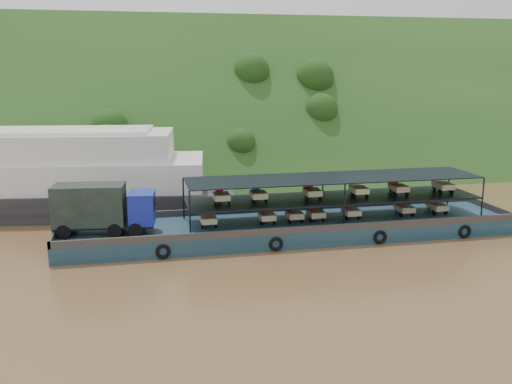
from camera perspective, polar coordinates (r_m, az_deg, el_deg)
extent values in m
plane|color=brown|center=(43.86, 3.40, -4.79)|extent=(160.00, 160.00, 0.00)
cube|color=#193714|center=(78.25, -3.69, 2.83)|extent=(140.00, 39.60, 39.60)
cube|color=#122E3F|center=(44.70, 3.39, -3.65)|extent=(35.00, 7.00, 1.20)
cube|color=#592D19|center=(47.65, 2.31, -1.57)|extent=(35.00, 0.20, 0.50)
cube|color=#592D19|center=(41.33, 4.67, -3.79)|extent=(35.00, 0.20, 0.50)
cube|color=#592D19|center=(51.83, 22.28, -1.36)|extent=(0.20, 7.00, 0.50)
cube|color=#592D19|center=(43.30, -19.42, -3.72)|extent=(0.20, 7.00, 0.50)
torus|color=black|center=(39.81, -9.27, -5.90)|extent=(1.06, 0.26, 1.06)
torus|color=black|center=(40.94, 2.02, -5.23)|extent=(1.06, 0.26, 1.06)
torus|color=black|center=(43.53, 12.31, -4.44)|extent=(1.06, 0.26, 1.06)
torus|color=black|center=(46.81, 20.16, -3.74)|extent=(1.06, 0.26, 1.06)
cylinder|color=black|center=(41.98, -18.67, -3.79)|extent=(1.06, 0.48, 1.03)
cylinder|color=black|center=(44.01, -18.05, -3.01)|extent=(1.06, 0.48, 1.03)
cylinder|color=black|center=(41.31, -13.93, -3.75)|extent=(1.06, 0.48, 1.03)
cylinder|color=black|center=(43.37, -13.53, -2.96)|extent=(1.06, 0.48, 1.03)
cylinder|color=black|center=(41.12, -11.94, -3.72)|extent=(1.06, 0.48, 1.03)
cylinder|color=black|center=(43.19, -11.63, -2.93)|extent=(1.06, 0.48, 1.03)
cube|color=black|center=(42.43, -14.84, -3.16)|extent=(7.21, 3.07, 0.21)
cube|color=#162299|center=(41.77, -11.30, -1.54)|extent=(2.03, 2.66, 2.26)
cube|color=black|center=(41.59, -10.13, -0.97)|extent=(0.30, 2.05, 0.93)
cube|color=black|center=(42.25, -16.32, -1.22)|extent=(5.19, 3.03, 2.88)
cube|color=black|center=(45.19, 7.71, -0.61)|extent=(23.00, 5.00, 0.12)
cube|color=black|center=(44.85, 7.77, 1.43)|extent=(23.00, 5.00, 0.08)
cylinder|color=black|center=(40.31, -6.63, -2.18)|extent=(0.12, 0.12, 3.30)
cylinder|color=black|center=(45.15, -7.26, -0.62)|extent=(0.12, 0.12, 3.30)
cylinder|color=black|center=(42.91, 8.84, -1.36)|extent=(0.12, 0.12, 3.30)
cylinder|color=black|center=(47.49, 6.69, 0.04)|extent=(0.12, 0.12, 3.30)
cylinder|color=black|center=(48.19, 21.71, -0.59)|extent=(0.12, 0.12, 3.30)
cylinder|color=black|center=(52.31, 18.70, 0.60)|extent=(0.12, 0.12, 3.30)
cylinder|color=black|center=(44.24, -5.03, -2.70)|extent=(0.12, 0.52, 0.52)
cylinder|color=black|center=(42.46, -5.39, -3.35)|extent=(0.14, 0.52, 0.52)
cylinder|color=black|center=(42.58, -4.05, -3.28)|extent=(0.14, 0.52, 0.52)
cube|color=beige|center=(42.76, -4.79, -2.75)|extent=(1.15, 1.50, 0.44)
cube|color=red|center=(43.82, -4.99, -2.14)|extent=(0.55, 0.80, 0.80)
cube|color=red|center=(43.50, -4.97, -1.57)|extent=(0.50, 0.10, 0.10)
cylinder|color=black|center=(44.99, 0.67, -2.39)|extent=(0.12, 0.52, 0.52)
cylinder|color=black|center=(43.19, 0.56, -3.02)|extent=(0.14, 0.52, 0.52)
cylinder|color=black|center=(43.42, 1.85, -2.95)|extent=(0.14, 0.52, 0.52)
cube|color=beige|center=(43.54, 1.10, -2.43)|extent=(1.15, 1.50, 0.44)
cube|color=red|center=(44.58, 0.76, -1.84)|extent=(0.55, 0.80, 0.80)
cube|color=red|center=(44.27, 0.82, -1.28)|extent=(0.50, 0.10, 0.10)
cylinder|color=black|center=(46.01, 5.45, -2.12)|extent=(0.12, 0.52, 0.52)
cylinder|color=black|center=(44.20, 5.54, -2.72)|extent=(0.14, 0.52, 0.52)
cylinder|color=black|center=(44.51, 6.77, -2.64)|extent=(0.14, 0.52, 0.52)
cube|color=tan|center=(44.59, 6.02, -2.15)|extent=(1.15, 1.50, 0.44)
cube|color=#A90C0B|center=(45.60, 5.58, -1.58)|extent=(0.55, 0.80, 0.80)
cube|color=#A90C0B|center=(45.30, 5.67, -1.02)|extent=(0.50, 0.10, 0.10)
cylinder|color=black|center=(46.95, 8.84, -1.91)|extent=(0.12, 0.52, 0.52)
cylinder|color=black|center=(45.15, 9.06, -2.50)|extent=(0.14, 0.52, 0.52)
cylinder|color=black|center=(45.52, 10.24, -2.42)|extent=(0.14, 0.52, 0.52)
cube|color=beige|center=(45.56, 9.51, -1.94)|extent=(1.15, 1.50, 0.44)
cube|color=#AE270B|center=(46.56, 9.00, -1.38)|extent=(0.55, 0.80, 0.80)
cube|color=#AE270B|center=(46.26, 9.11, -0.84)|extent=(0.50, 0.10, 0.10)
cylinder|color=black|center=(48.76, 13.89, -1.60)|extent=(0.12, 0.52, 0.52)
cylinder|color=black|center=(46.98, 14.29, -2.15)|extent=(0.14, 0.52, 0.52)
cylinder|color=black|center=(47.43, 15.38, -2.07)|extent=(0.14, 0.52, 0.52)
cube|color=tan|center=(47.42, 14.67, -1.61)|extent=(1.15, 1.50, 0.44)
cube|color=red|center=(48.38, 14.07, -1.08)|extent=(0.55, 0.80, 0.80)
cube|color=red|center=(48.10, 14.21, -0.56)|extent=(0.50, 0.10, 0.10)
cylinder|color=black|center=(50.11, 16.91, -1.40)|extent=(0.12, 0.52, 0.52)
cylinder|color=black|center=(48.35, 17.41, -1.93)|extent=(0.14, 0.52, 0.52)
cylinder|color=black|center=(48.84, 18.44, -1.85)|extent=(0.14, 0.52, 0.52)
cube|color=beige|center=(48.81, 17.75, -1.41)|extent=(1.15, 1.50, 0.44)
cube|color=red|center=(49.73, 17.11, -0.90)|extent=(0.55, 0.80, 0.80)
cube|color=red|center=(49.46, 17.26, -0.39)|extent=(0.50, 0.10, 0.10)
cylinder|color=black|center=(45.52, 3.36, -2.24)|extent=(0.12, 0.52, 0.52)
cylinder|color=black|center=(43.71, 3.36, -2.86)|extent=(0.14, 0.52, 0.52)
cylinder|color=black|center=(43.98, 4.62, -2.78)|extent=(0.14, 0.52, 0.52)
cube|color=tan|center=(44.08, 3.87, -2.27)|extent=(1.15, 1.50, 0.44)
cube|color=#A90C0B|center=(45.11, 3.47, -1.69)|extent=(0.55, 0.80, 0.80)
cube|color=#A90C0B|center=(44.80, 3.55, -1.13)|extent=(0.50, 0.10, 0.10)
cylinder|color=black|center=(43.96, -3.77, -0.46)|extent=(0.12, 0.52, 0.52)
cylinder|color=black|center=(42.15, -4.07, -1.03)|extent=(0.14, 0.52, 0.52)
cylinder|color=black|center=(42.30, -2.73, -0.96)|extent=(0.14, 0.52, 0.52)
cube|color=#C4B98B|center=(42.48, -3.48, -0.44)|extent=(1.15, 1.50, 0.44)
cube|color=red|center=(43.56, -3.72, 0.12)|extent=(0.55, 0.80, 0.80)
cube|color=red|center=(43.26, -3.69, 0.71)|extent=(0.50, 0.10, 0.10)
cylinder|color=black|center=(44.45, -0.15, -0.29)|extent=(0.12, 0.52, 0.52)
cylinder|color=black|center=(42.63, -0.30, -0.84)|extent=(0.14, 0.52, 0.52)
cylinder|color=black|center=(42.84, 1.01, -0.78)|extent=(0.14, 0.52, 0.52)
cube|color=#BEB386|center=(42.99, 0.26, -0.26)|extent=(1.15, 1.50, 0.44)
cube|color=navy|center=(44.05, -0.06, 0.28)|extent=(0.55, 0.80, 0.80)
cube|color=navy|center=(43.76, -0.01, 0.87)|extent=(0.50, 0.10, 0.10)
cylinder|color=black|center=(45.51, 5.10, -0.04)|extent=(0.12, 0.52, 0.52)
cylinder|color=black|center=(43.69, 5.17, -0.57)|extent=(0.14, 0.52, 0.52)
cylinder|color=black|center=(43.99, 6.41, -0.51)|extent=(0.14, 0.52, 0.52)
cube|color=tan|center=(44.09, 5.66, -0.01)|extent=(1.15, 1.50, 0.44)
cube|color=#AD0B10|center=(45.12, 5.22, 0.52)|extent=(0.55, 0.80, 0.80)
cube|color=#AD0B10|center=(44.83, 5.31, 1.10)|extent=(0.50, 0.10, 0.10)
cylinder|color=black|center=(46.77, 9.58, 0.17)|extent=(0.12, 0.52, 0.52)
cylinder|color=black|center=(44.96, 9.84, -0.33)|extent=(0.14, 0.52, 0.52)
cylinder|color=black|center=(45.34, 11.01, -0.27)|extent=(0.14, 0.52, 0.52)
cube|color=beige|center=(45.39, 10.27, 0.21)|extent=(1.15, 1.50, 0.44)
cube|color=#B8B382|center=(46.40, 9.74, 0.72)|extent=(0.55, 0.80, 0.80)
cube|color=#B8B382|center=(46.12, 9.86, 1.28)|extent=(0.50, 0.10, 0.10)
cylinder|color=black|center=(48.13, 13.36, 0.35)|extent=(0.12, 0.52, 0.52)
cylinder|color=black|center=(46.33, 13.75, -0.13)|extent=(0.14, 0.52, 0.52)
cylinder|color=black|center=(46.77, 14.85, -0.07)|extent=(0.14, 0.52, 0.52)
cube|color=tan|center=(46.79, 14.13, 0.39)|extent=(1.15, 1.50, 0.44)
cube|color=red|center=(47.76, 13.54, 0.89)|extent=(0.55, 0.80, 0.80)
cube|color=red|center=(47.49, 13.67, 1.43)|extent=(0.50, 0.10, 0.10)
cylinder|color=black|center=(49.93, 17.43, 0.54)|extent=(0.12, 0.52, 0.52)
cylinder|color=black|center=(48.16, 17.95, 0.09)|extent=(0.14, 0.52, 0.52)
cylinder|color=black|center=(48.67, 18.97, 0.14)|extent=(0.14, 0.52, 0.52)
cube|color=beige|center=(48.64, 18.29, 0.59)|extent=(1.15, 1.50, 0.44)
cube|color=beige|center=(49.58, 17.63, 1.06)|extent=(0.55, 0.80, 0.80)
cube|color=beige|center=(49.32, 17.79, 1.58)|extent=(0.50, 0.10, 0.10)
cube|color=black|center=(55.74, -21.84, -0.76)|extent=(38.21, 14.26, 2.24)
cube|color=silver|center=(55.28, -22.04, 1.69)|extent=(32.54, 12.59, 2.61)
cube|color=silver|center=(54.91, -22.25, 4.27)|extent=(26.87, 10.91, 2.42)
cube|color=silver|center=(54.75, -22.36, 5.67)|extent=(23.05, 9.48, 0.28)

